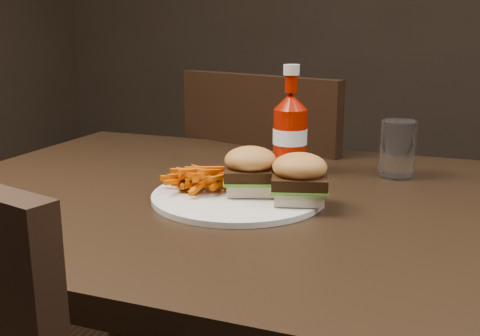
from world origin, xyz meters
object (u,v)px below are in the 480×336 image
(ketchup_bottle, at_px, (290,143))
(tumbler, at_px, (398,148))
(dining_table, at_px, (268,208))
(plate, at_px, (238,196))
(chair_far, at_px, (300,247))

(ketchup_bottle, xyz_separation_m, tumbler, (0.19, 0.05, -0.01))
(ketchup_bottle, bearing_deg, tumbler, 14.12)
(dining_table, xyz_separation_m, tumbler, (0.18, 0.20, 0.08))
(dining_table, distance_m, ketchup_bottle, 0.18)
(ketchup_bottle, bearing_deg, dining_table, -86.67)
(dining_table, height_order, tumbler, tumbler)
(dining_table, bearing_deg, ketchup_bottle, 93.33)
(plate, relative_size, ketchup_bottle, 2.21)
(tumbler, bearing_deg, plate, -133.78)
(ketchup_bottle, height_order, tumbler, ketchup_bottle)
(chair_far, height_order, ketchup_bottle, ketchup_bottle)
(dining_table, bearing_deg, tumbler, 47.99)
(ketchup_bottle, bearing_deg, chair_far, 101.02)
(plate, relative_size, tumbler, 2.77)
(dining_table, bearing_deg, chair_far, 98.94)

